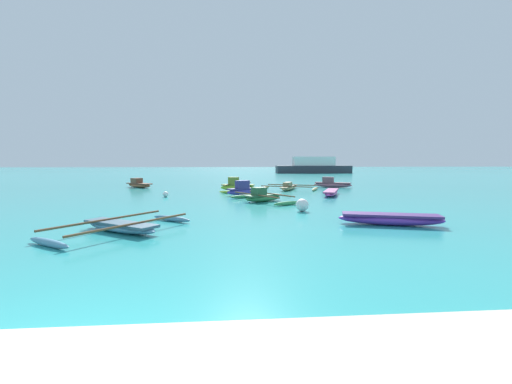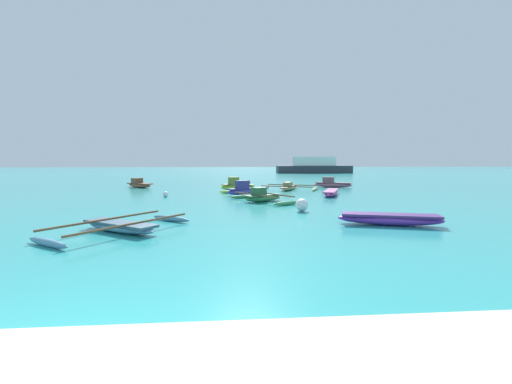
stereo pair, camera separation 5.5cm
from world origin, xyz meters
TOP-DOWN VIEW (x-y plane):
  - moored_boat_0 at (3.84, 14.81)m, footprint 3.54×4.40m
  - moored_boat_1 at (2.69, 21.35)m, footprint 2.66×4.42m
  - moored_boat_2 at (-5.20, 25.21)m, footprint 2.55×2.37m
  - moored_boat_3 at (8.49, 17.72)m, footprint 2.03×3.58m
  - moored_boat_4 at (3.18, 18.41)m, footprint 2.83×1.93m
  - moored_boat_5 at (6.60, 22.07)m, footprint 4.62×3.80m
  - moored_boat_6 at (-1.28, 7.38)m, footprint 4.05×4.64m
  - moored_boat_7 at (7.46, 7.77)m, footprint 3.49×1.74m
  - moored_boat_8 at (10.54, 24.14)m, footprint 3.04×2.01m
  - mooring_buoy_0 at (5.17, 11.07)m, footprint 0.55×0.55m
  - mooring_buoy_1 at (-1.72, 17.55)m, footprint 0.34×0.34m
  - distant_ferry at (17.29, 56.62)m, footprint 13.22×2.91m

SIDE VIEW (x-z plane):
  - moored_boat_6 at x=-1.28m, z-range -0.01..0.34m
  - mooring_buoy_1 at x=-1.72m, z-range 0.00..0.34m
  - moored_boat_3 at x=8.49m, z-range 0.02..0.36m
  - moored_boat_5 at x=6.60m, z-range -0.10..0.50m
  - moored_boat_7 at x=7.46m, z-range 0.02..0.40m
  - moored_boat_0 at x=3.84m, z-range -0.13..0.64m
  - moored_boat_2 at x=-5.20m, z-range -0.11..0.66m
  - mooring_buoy_0 at x=5.17m, z-range 0.00..0.55m
  - moored_boat_8 at x=10.54m, z-range -0.13..0.72m
  - moored_boat_4 at x=3.18m, z-range -0.14..0.79m
  - moored_boat_1 at x=2.69m, z-range -0.17..0.83m
  - distant_ferry at x=17.29m, z-range -0.27..2.64m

